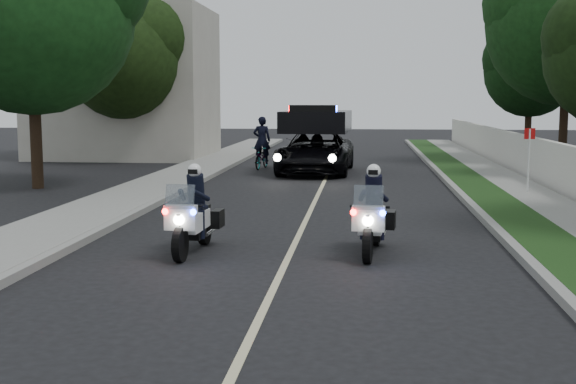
# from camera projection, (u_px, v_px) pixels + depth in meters

# --- Properties ---
(ground) EXTENTS (120.00, 120.00, 0.00)m
(ground) POSITION_uv_depth(u_px,v_px,m) (251.00, 337.00, 8.74)
(ground) COLOR black
(ground) RESTS_ON ground
(curb_right) EXTENTS (0.20, 60.00, 0.15)m
(curb_right) POSITION_uv_depth(u_px,v_px,m) (476.00, 210.00, 18.19)
(curb_right) COLOR gray
(curb_right) RESTS_ON ground
(grass_verge) EXTENTS (1.20, 60.00, 0.16)m
(grass_verge) POSITION_uv_depth(u_px,v_px,m) (505.00, 210.00, 18.12)
(grass_verge) COLOR #193814
(grass_verge) RESTS_ON ground
(sidewalk_right) EXTENTS (1.40, 60.00, 0.16)m
(sidewalk_right) POSITION_uv_depth(u_px,v_px,m) (559.00, 211.00, 17.99)
(sidewalk_right) COLOR gray
(sidewalk_right) RESTS_ON ground
(curb_left) EXTENTS (0.20, 60.00, 0.15)m
(curb_left) POSITION_uv_depth(u_px,v_px,m) (152.00, 205.00, 19.02)
(curb_left) COLOR gray
(curb_left) RESTS_ON ground
(sidewalk_left) EXTENTS (2.00, 60.00, 0.16)m
(sidewalk_left) POSITION_uv_depth(u_px,v_px,m) (111.00, 204.00, 19.13)
(sidewalk_left) COLOR gray
(sidewalk_left) RESTS_ON ground
(building_far) EXTENTS (8.00, 6.00, 7.00)m
(building_far) POSITION_uv_depth(u_px,v_px,m) (125.00, 84.00, 34.97)
(building_far) COLOR #A8A396
(building_far) RESTS_ON ground
(lane_marking) EXTENTS (0.12, 50.00, 0.01)m
(lane_marking) POSITION_uv_depth(u_px,v_px,m) (311.00, 210.00, 18.61)
(lane_marking) COLOR #BFB78C
(lane_marking) RESTS_ON ground
(police_moto_left) EXTENTS (0.77, 1.96, 1.64)m
(police_moto_left) POSITION_uv_depth(u_px,v_px,m) (194.00, 252.00, 13.53)
(police_moto_left) COLOR silver
(police_moto_left) RESTS_ON ground
(police_moto_right) EXTENTS (0.87, 1.98, 1.63)m
(police_moto_right) POSITION_uv_depth(u_px,v_px,m) (372.00, 254.00, 13.43)
(police_moto_right) COLOR silver
(police_moto_right) RESTS_ON ground
(police_suv) EXTENTS (2.85, 5.77, 2.76)m
(police_suv) POSITION_uv_depth(u_px,v_px,m) (316.00, 173.00, 27.97)
(police_suv) COLOR black
(police_suv) RESTS_ON ground
(bicycle) EXTENTS (0.81, 1.75, 0.88)m
(bicycle) POSITION_uv_depth(u_px,v_px,m) (262.00, 169.00, 29.59)
(bicycle) COLOR black
(bicycle) RESTS_ON ground
(cyclist) EXTENTS (0.71, 0.50, 1.90)m
(cyclist) POSITION_uv_depth(u_px,v_px,m) (262.00, 169.00, 29.59)
(cyclist) COLOR black
(cyclist) RESTS_ON ground
(sign_post) EXTENTS (0.36, 0.36, 2.04)m
(sign_post) POSITION_uv_depth(u_px,v_px,m) (527.00, 197.00, 21.09)
(sign_post) COLOR maroon
(sign_post) RESTS_ON ground
(tree_right_d) EXTENTS (8.97, 8.97, 11.48)m
(tree_right_d) POSITION_uv_depth(u_px,v_px,m) (562.00, 164.00, 31.63)
(tree_right_d) COLOR #163F15
(tree_right_d) RESTS_ON ground
(tree_right_e) EXTENTS (6.26, 6.26, 8.32)m
(tree_right_e) POSITION_uv_depth(u_px,v_px,m) (527.00, 150.00, 40.39)
(tree_right_e) COLOR black
(tree_right_e) RESTS_ON ground
(tree_left_near) EXTENTS (7.28, 7.28, 10.60)m
(tree_left_near) POSITION_uv_depth(u_px,v_px,m) (38.00, 188.00, 23.20)
(tree_left_near) COLOR #154115
(tree_left_near) RESTS_ON ground
(tree_left_far) EXTENTS (6.15, 6.15, 8.66)m
(tree_left_far) POSITION_uv_depth(u_px,v_px,m) (127.00, 162.00, 32.80)
(tree_left_far) COLOR black
(tree_left_far) RESTS_ON ground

